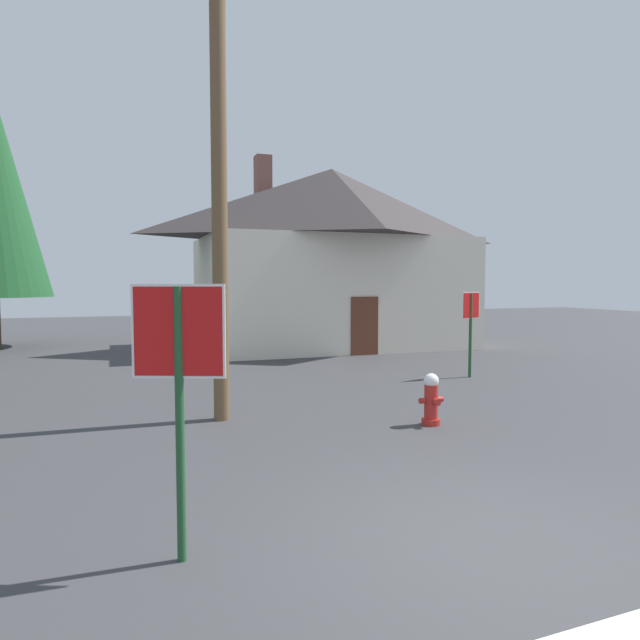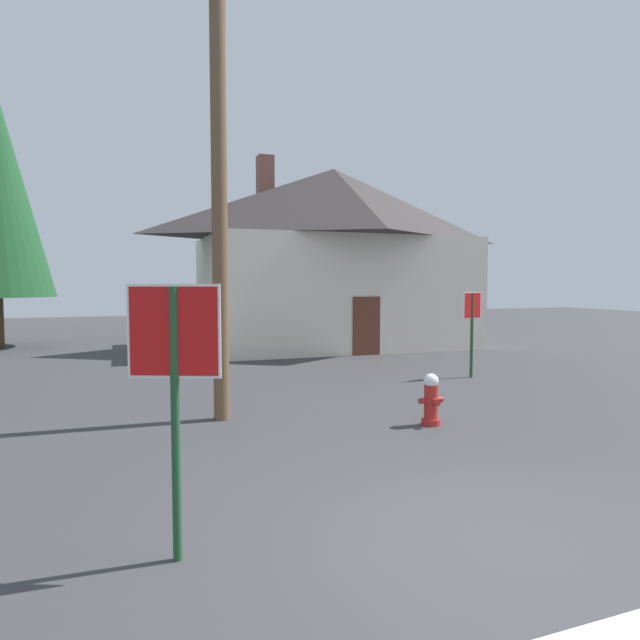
{
  "view_description": "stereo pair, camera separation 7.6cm",
  "coord_description": "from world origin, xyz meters",
  "px_view_note": "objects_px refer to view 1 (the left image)",
  "views": [
    {
      "loc": [
        -3.27,
        -4.5,
        2.48
      ],
      "look_at": [
        0.52,
        5.4,
        1.78
      ],
      "focal_mm": 31.84,
      "sensor_mm": 36.0,
      "label": 1
    },
    {
      "loc": [
        -3.2,
        -4.52,
        2.48
      ],
      "look_at": [
        0.52,
        5.4,
        1.78
      ],
      "focal_mm": 31.84,
      "sensor_mm": 36.0,
      "label": 2
    }
  ],
  "objects_px": {
    "house": "(331,255)",
    "fire_hydrant": "(431,400)",
    "stop_sign_near": "(179,363)",
    "utility_pole": "(219,173)",
    "stop_sign_far": "(471,317)"
  },
  "relations": [
    {
      "from": "house",
      "to": "fire_hydrant",
      "type": "bearing_deg",
      "value": -104.09
    },
    {
      "from": "stop_sign_near",
      "to": "fire_hydrant",
      "type": "distance_m",
      "value": 5.94
    },
    {
      "from": "utility_pole",
      "to": "stop_sign_far",
      "type": "distance_m",
      "value": 7.87
    },
    {
      "from": "fire_hydrant",
      "to": "utility_pole",
      "type": "relative_size",
      "value": 0.11
    },
    {
      "from": "stop_sign_far",
      "to": "house",
      "type": "height_order",
      "value": "house"
    },
    {
      "from": "stop_sign_far",
      "to": "house",
      "type": "bearing_deg",
      "value": 94.21
    },
    {
      "from": "fire_hydrant",
      "to": "stop_sign_far",
      "type": "relative_size",
      "value": 0.4
    },
    {
      "from": "fire_hydrant",
      "to": "utility_pole",
      "type": "height_order",
      "value": "utility_pole"
    },
    {
      "from": "fire_hydrant",
      "to": "stop_sign_far",
      "type": "xyz_separation_m",
      "value": [
        3.65,
        3.96,
        1.14
      ]
    },
    {
      "from": "fire_hydrant",
      "to": "house",
      "type": "relative_size",
      "value": 0.08
    },
    {
      "from": "stop_sign_near",
      "to": "utility_pole",
      "type": "bearing_deg",
      "value": 75.06
    },
    {
      "from": "stop_sign_near",
      "to": "house",
      "type": "distance_m",
      "value": 17.44
    },
    {
      "from": "fire_hydrant",
      "to": "house",
      "type": "height_order",
      "value": "house"
    },
    {
      "from": "utility_pole",
      "to": "stop_sign_far",
      "type": "xyz_separation_m",
      "value": [
        6.98,
        2.27,
        -2.83
      ]
    },
    {
      "from": "stop_sign_far",
      "to": "house",
      "type": "xyz_separation_m",
      "value": [
        -0.6,
        8.18,
        1.98
      ]
    }
  ]
}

